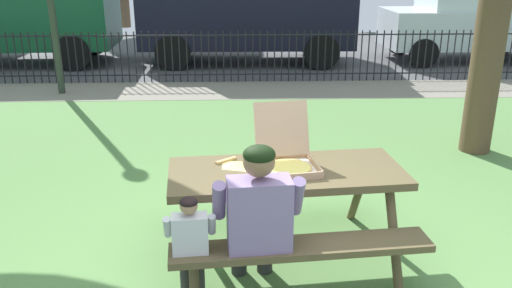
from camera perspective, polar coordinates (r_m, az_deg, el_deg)
name	(u,v)px	position (r m, az deg, el deg)	size (l,w,h in m)	color
ground	(270,203)	(5.30, 1.48, -6.42)	(28.00, 10.83, 0.02)	#63934F
cobblestone_walkway	(254,90)	(9.75, -0.22, 5.83)	(28.00, 1.40, 0.01)	gray
street_asphalt	(249,52)	(13.90, -0.81, 9.97)	(28.00, 7.07, 0.01)	#515154
picnic_table_foreground	(286,190)	(4.13, 3.27, -5.01)	(1.93, 1.64, 0.79)	brown
pizza_box_open	(286,156)	(4.08, 3.29, -1.30)	(0.51, 0.58, 0.47)	tan
pizza_slice_on_table	(233,164)	(4.14, -2.51, -2.18)	(0.29, 0.31, 0.02)	#EFD876
adult_at_table	(257,215)	(3.61, 0.15, -7.68)	(0.63, 0.62, 1.19)	#282828
child_at_table	(190,239)	(3.63, -7.11, -10.17)	(0.35, 0.35, 0.86)	#303030
iron_fence_streetside	(253,56)	(10.33, -0.36, 9.48)	(18.74, 0.03, 0.98)	black
parked_car_far_left	(5,5)	(13.30, -25.49, 13.41)	(4.77, 2.21, 2.46)	#135130
parked_car_left	(247,4)	(12.28, -0.97, 14.87)	(4.73, 2.12, 2.46)	black
parked_car_center	(471,17)	(13.44, 22.21, 12.62)	(3.92, 1.86, 1.98)	white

